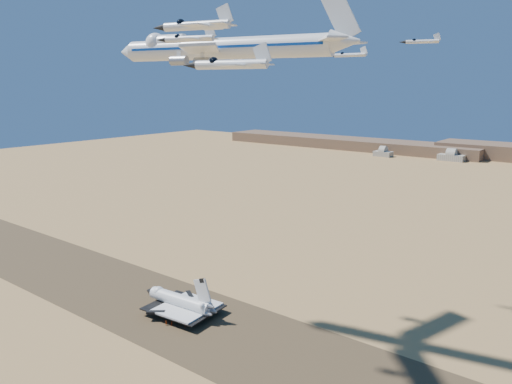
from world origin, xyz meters
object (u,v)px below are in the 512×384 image
Objects in this scene: chase_jet_d at (349,55)px; chase_jet_c at (229,64)px; shuttle at (180,302)px; chase_jet_a at (188,39)px; chase_jet_b at (195,25)px; carrier_747 at (217,49)px; crew_c at (185,325)px; crew_a at (166,323)px; crew_b at (172,323)px; chase_jet_e at (421,41)px.

chase_jet_c is at bearing -78.64° from chase_jet_d.
chase_jet_a is (52.41, -42.96, 94.13)m from shuttle.
chase_jet_d is at bearing 92.33° from chase_jet_b.
carrier_747 is 57.44× the size of crew_c.
chase_jet_b is (61.76, -53.24, 97.95)m from crew_c.
chase_jet_c is (14.96, -8.12, -7.22)m from chase_jet_b.
crew_a is at bearing 70.06° from crew_c.
crew_a is at bearing 131.17° from chase_jet_b.
crew_b is at bearing 129.73° from chase_jet_b.
chase_jet_d is at bearing 55.27° from carrier_747.
crew_c is 0.11× the size of chase_jet_e.
chase_jet_b is at bearing -177.85° from crew_c.
chase_jet_b is (66.45, -51.03, 97.83)m from crew_b.
chase_jet_d reaches higher than chase_jet_b.
shuttle is at bearing -152.09° from chase_jet_e.
chase_jet_b reaches higher than chase_jet_c.
chase_jet_c is (68.43, -72.26, -9.07)m from carrier_747.
chase_jet_d reaches higher than chase_jet_c.
crew_b is 0.12× the size of chase_jet_a.
chase_jet_d is 27.45m from chase_jet_e.
carrier_747 is 48.84× the size of crew_a.
chase_jet_d reaches higher than crew_a.
carrier_747 is 6.06× the size of chase_jet_a.
crew_b is (1.95, 1.19, -0.01)m from crew_a.
chase_jet_c is 0.91× the size of chase_jet_d.
crew_c is 0.10× the size of chase_jet_d.
crew_a is 0.12× the size of chase_jet_d.
chase_jet_e is at bearing 42.81° from carrier_747.
shuttle is 22.58× the size of crew_c.
shuttle is 118.27m from chase_jet_d.
chase_jet_d is at bearing -171.47° from chase_jet_e.
chase_jet_a is 1.00× the size of chase_jet_e.
chase_jet_c is 140.52m from chase_jet_e.
crew_c is 0.11× the size of chase_jet_a.
carrier_747 is 49.54× the size of crew_b.
chase_jet_c reaches higher than crew_b.
crew_a is 114.07m from chase_jet_a.
chase_jet_d is at bearing 50.26° from shuttle.
crew_a is at bearing 79.80° from crew_b.
chase_jet_d is (-46.55, 125.39, 8.63)m from chase_jet_c.
crew_a is 129.35m from chase_jet_b.
shuttle is at bearing 128.89° from chase_jet_c.
chase_jet_c is at bearing -42.64° from shuttle.
crew_b is at bearing 131.14° from chase_jet_c.
shuttle is 2.17× the size of chase_jet_b.
crew_c is 112.54m from chase_jet_a.
shuttle reaches higher than crew_b.
crew_a is 144.58m from chase_jet_e.
chase_jet_a is at bearing -115.35° from chase_jet_e.
crew_c is at bearing -124.23° from chase_jet_d.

